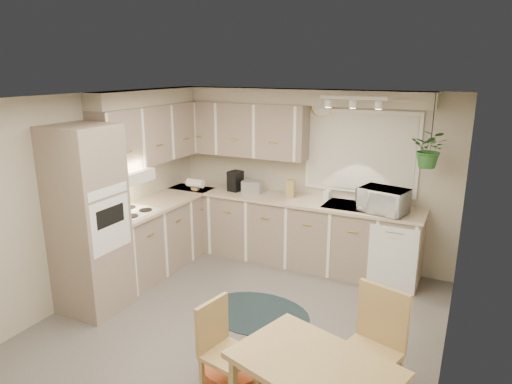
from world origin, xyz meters
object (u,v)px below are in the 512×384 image
at_px(chair_back, 368,352).
at_px(pet_bed, 234,370).
at_px(chair_left, 229,353).
at_px(braided_rug, 257,313).
at_px(microwave, 384,198).

xyz_separation_m(chair_back, pet_bed, (-1.13, -0.16, -0.43)).
bearing_deg(chair_back, pet_bed, 25.01).
bearing_deg(chair_left, pet_bed, -149.04).
bearing_deg(braided_rug, pet_bed, -74.62).
relative_size(chair_left, chair_back, 0.84).
distance_m(braided_rug, microwave, 2.08).
distance_m(chair_left, pet_bed, 0.43).
xyz_separation_m(chair_left, pet_bed, (-0.08, 0.23, -0.35)).
distance_m(chair_back, braided_rug, 1.76).
bearing_deg(pet_bed, microwave, 72.82).
bearing_deg(braided_rug, chair_back, -32.53).
height_order(chair_left, braided_rug, chair_left).
height_order(chair_left, pet_bed, chair_left).
xyz_separation_m(chair_left, chair_back, (1.05, 0.39, 0.08)).
distance_m(chair_left, chair_back, 1.12).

